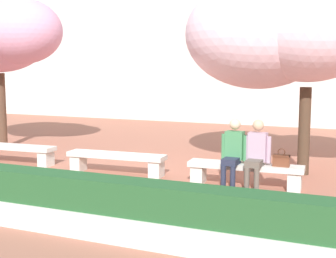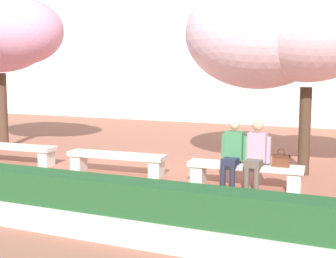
% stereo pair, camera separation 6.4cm
% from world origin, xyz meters
% --- Properties ---
extents(ground_plane, '(100.00, 100.00, 0.00)m').
position_xyz_m(ground_plane, '(0.00, 0.00, 0.00)').
color(ground_plane, '#9E604C').
extents(stone_bench_west_end, '(2.19, 0.55, 0.45)m').
position_xyz_m(stone_bench_west_end, '(-2.79, 0.00, 0.31)').
color(stone_bench_west_end, beige).
rests_on(stone_bench_west_end, ground).
extents(stone_bench_near_west, '(2.19, 0.55, 0.45)m').
position_xyz_m(stone_bench_near_west, '(0.00, 0.00, 0.31)').
color(stone_bench_near_west, beige).
rests_on(stone_bench_near_west, ground).
extents(stone_bench_center, '(2.19, 0.55, 0.45)m').
position_xyz_m(stone_bench_center, '(2.79, 0.00, 0.31)').
color(stone_bench_center, beige).
rests_on(stone_bench_center, ground).
extents(person_seated_left, '(0.51, 0.69, 1.29)m').
position_xyz_m(person_seated_left, '(2.56, -0.05, 0.70)').
color(person_seated_left, black).
rests_on(person_seated_left, ground).
extents(person_seated_right, '(0.51, 0.69, 1.29)m').
position_xyz_m(person_seated_right, '(3.01, -0.05, 0.70)').
color(person_seated_right, black).
rests_on(person_seated_right, ground).
extents(handbag, '(0.30, 0.15, 0.34)m').
position_xyz_m(handbag, '(3.46, -0.01, 0.58)').
color(handbag, brown).
rests_on(handbag, stone_bench_center).
extents(cherry_tree_main, '(5.15, 3.49, 4.17)m').
position_xyz_m(cherry_tree_main, '(3.51, 1.72, 3.01)').
color(cherry_tree_main, '#473323').
rests_on(cherry_tree_main, ground).
extents(planter_hedge_foreground, '(12.00, 0.50, 0.80)m').
position_xyz_m(planter_hedge_foreground, '(0.00, -3.33, 0.39)').
color(planter_hedge_foreground, beige).
rests_on(planter_hedge_foreground, ground).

